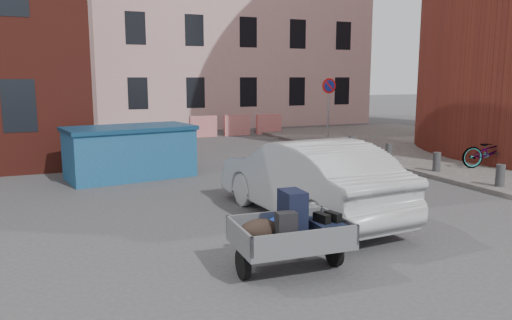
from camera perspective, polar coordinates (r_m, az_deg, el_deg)
name	(u,v)px	position (r m, az deg, el deg)	size (l,w,h in m)	color
ground	(310,233)	(9.19, 6.23, -8.34)	(120.00, 120.00, 0.00)	#38383A
building_pink	(224,7)	(31.66, -3.71, 17.04)	(16.00, 8.00, 14.00)	#D2A2A2
no_parking_sign	(329,97)	(19.99, 8.31, 7.08)	(0.60, 0.09, 2.65)	gray
bollards	(437,162)	(15.27, 19.96, -0.19)	(0.22, 9.02, 0.55)	#3A3A3D
barriers	(237,125)	(24.29, -2.18, 3.99)	(4.70, 0.18, 1.00)	red
trailer	(290,232)	(7.24, 3.88, -8.19)	(1.65, 1.84, 1.20)	black
dumpster	(130,152)	(14.45, -14.21, 0.92)	(3.71, 2.32, 1.45)	#1C5587
silver_car	(307,178)	(10.05, 5.83, -2.10)	(1.69, 4.84, 1.59)	#A7AAAE
bicycle	(492,151)	(16.50, 25.38, 0.93)	(0.66, 1.90, 1.00)	black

